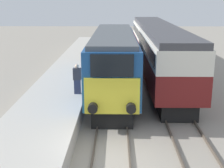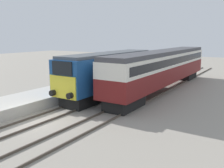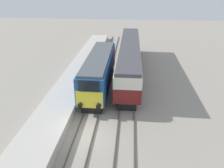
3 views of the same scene
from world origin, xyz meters
name	(u,v)px [view 2 (image 2 of 3)]	position (x,y,z in m)	size (l,w,h in m)	color
ground_plane	(37,121)	(0.00, 0.00, 0.00)	(120.00, 120.00, 0.00)	gray
platform_left	(77,88)	(-3.30, 8.00, 0.41)	(3.50, 50.00, 0.82)	#B7B2A8
rails_near_track	(84,103)	(0.00, 5.00, 0.07)	(1.51, 60.00, 0.14)	#4C4238
rails_far_track	(120,110)	(3.40, 5.00, 0.07)	(1.50, 60.00, 0.14)	#4C4238
locomotive	(109,72)	(0.00, 8.83, 2.22)	(2.70, 12.96, 4.02)	black
passenger_carriage	(164,66)	(3.40, 13.91, 2.48)	(2.75, 20.74, 4.08)	black
person_on_platform	(75,80)	(-2.02, 6.23, 1.67)	(0.44, 0.26, 1.70)	#2D334C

